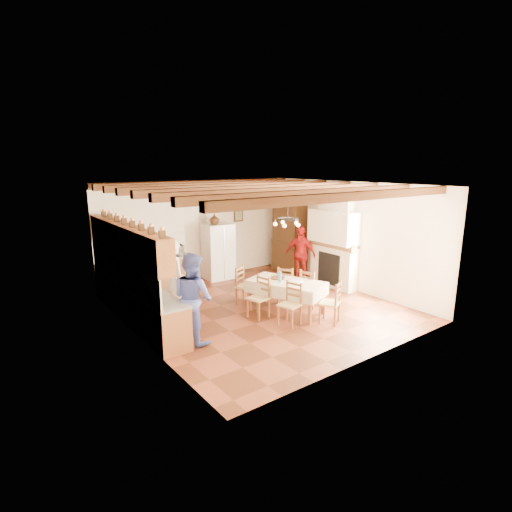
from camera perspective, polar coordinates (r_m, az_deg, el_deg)
The scene contains 31 objects.
floor at distance 9.90m, azimuth 0.57°, elevation -7.52°, with size 6.00×6.50×0.02m, color #4D2311.
ceiling at distance 9.28m, azimuth 0.61°, elevation 10.22°, with size 6.00×6.50×0.02m, color white.
wall_back at distance 12.19m, azimuth -8.66°, elevation 3.64°, with size 6.00×0.02×3.00m, color #F5E6CE.
wall_front at distance 7.22m, azimuth 16.34°, elevation -3.37°, with size 6.00×0.02×3.00m, color #F5E6CE.
wall_left at distance 8.08m, azimuth -16.75°, elevation -1.64°, with size 0.02×6.50×3.00m, color #F5E6CE.
wall_right at distance 11.50m, azimuth 12.69°, elevation 2.89°, with size 0.02×6.50×3.00m, color #F5E6CE.
ceiling_beams at distance 9.28m, azimuth 0.61°, elevation 9.60°, with size 6.00×6.30×0.16m, color #39160C, non-canonical shape.
lower_cabinets_left at distance 9.44m, azimuth -16.73°, elevation -6.32°, with size 0.60×4.30×0.86m, color brown.
lower_cabinets_back at distance 11.52m, azimuth -14.59°, elevation -2.66°, with size 2.30×0.60×0.86m, color brown.
countertop_left at distance 9.30m, azimuth -16.91°, elevation -3.70°, with size 0.62×4.30×0.04m, color gray.
countertop_back at distance 11.41m, azimuth -14.72°, elevation -0.48°, with size 2.34×0.62×0.04m, color gray.
backsplash_left at distance 9.13m, azimuth -18.73°, elevation -2.05°, with size 0.03×4.30×0.60m, color beige.
backsplash_back at distance 11.60m, azimuth -15.33°, elevation 1.32°, with size 2.30×0.03×0.60m, color beige.
upper_cabinets at distance 9.04m, azimuth -18.07°, elevation 2.08°, with size 0.35×4.20×0.70m, color brown.
fireplace at distance 11.44m, azimuth 10.95°, elevation 2.41°, with size 0.56×1.60×2.80m, color beige, non-canonical shape.
wall_picture at distance 12.90m, azimuth -2.52°, elevation 5.86°, with size 0.34×0.03×0.42m, color black.
refrigerator at distance 12.25m, azimuth -5.43°, elevation 0.67°, with size 0.85×0.70×1.70m, color white.
hutch at distance 12.85m, azimuth 4.74°, elevation 2.69°, with size 0.54×1.28×2.32m, color #392413, non-canonical shape.
dining_table at distance 9.46m, azimuth 4.35°, elevation -4.09°, with size 1.49×1.97×0.77m.
chandelier at distance 9.12m, azimuth 4.52°, elevation 5.32°, with size 0.47×0.47×0.03m, color black.
chair_left_near at distance 8.80m, azimuth 4.82°, elevation -6.87°, with size 0.42×0.40×0.96m, color brown, non-canonical shape.
chair_left_far at distance 9.19m, azimuth 0.33°, elevation -5.94°, with size 0.42×0.40×0.96m, color brown, non-canonical shape.
chair_right_near at distance 9.95m, azimuth 7.71°, elevation -4.55°, with size 0.42×0.40×0.96m, color brown, non-canonical shape.
chair_right_far at distance 10.17m, azimuth 4.42°, elevation -4.07°, with size 0.42×0.40×0.96m, color brown, non-canonical shape.
chair_end_near at distance 9.04m, azimuth 10.50°, elevation -6.50°, with size 0.42×0.40×0.96m, color brown, non-canonical shape.
chair_end_far at distance 10.06m, azimuth -1.48°, elevation -4.24°, with size 0.42×0.40×0.96m, color brown, non-canonical shape.
person_man at distance 8.66m, azimuth -11.55°, elevation -3.94°, with size 0.72×0.47×1.96m, color silver.
person_woman_blue at distance 7.98m, azimuth -9.00°, elevation -5.91°, with size 0.88×0.68×1.81m, color #4854A8.
person_woman_red at distance 11.93m, azimuth 6.34°, elevation 0.28°, with size 0.99×0.41×1.69m, color #B31918.
microwave at distance 11.63m, azimuth -11.68°, elevation 0.78°, with size 0.53×0.36×0.29m, color silver.
fridge_vase at distance 12.02m, azimuth -5.97°, elevation 5.29°, with size 0.30×0.30×0.31m, color #392413.
Camera 1 is at (-5.56, -7.41, 3.49)m, focal length 28.00 mm.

